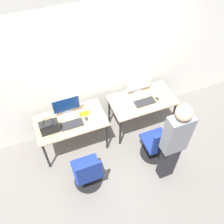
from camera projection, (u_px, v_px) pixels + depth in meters
ground_plane at (115, 147)px, 4.71m from camera, size 20.00×20.00×0.00m
wall_back at (98, 64)px, 4.12m from camera, size 12.00×0.05×2.80m
desk_left at (71, 124)px, 4.25m from camera, size 1.19×0.66×0.74m
monitor_left at (66, 106)px, 4.13m from camera, size 0.46×0.19×0.39m
keyboard_left at (72, 124)px, 4.12m from camera, size 0.37×0.17×0.02m
mouse_left at (86, 118)px, 4.19m from camera, size 0.06×0.09×0.03m
office_chair_left at (88, 174)px, 3.98m from camera, size 0.48×0.48×0.87m
desk_right at (142, 102)px, 4.57m from camera, size 1.19×0.66×0.74m
monitor_right at (139, 85)px, 4.46m from camera, size 0.46×0.19×0.39m
keyboard_right at (145, 102)px, 4.45m from camera, size 0.37×0.17×0.02m
mouse_right at (157, 98)px, 4.50m from camera, size 0.06×0.09×0.03m
office_chair_right at (157, 145)px, 4.33m from camera, size 0.48×0.48×0.87m
person_right at (174, 142)px, 3.65m from camera, size 0.36×0.23×1.74m
handbag at (49, 127)px, 3.96m from camera, size 0.30×0.18×0.25m
placard_left at (85, 113)px, 4.24m from camera, size 0.16×0.03×0.08m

